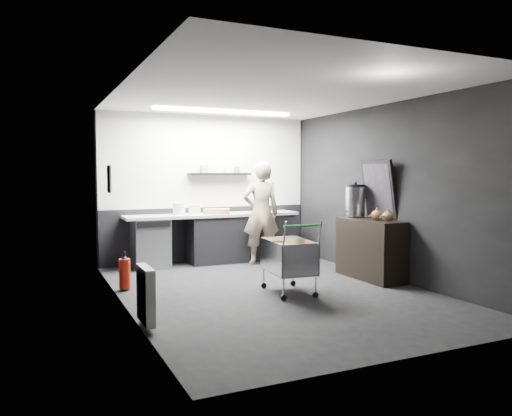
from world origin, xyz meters
name	(u,v)px	position (x,y,z in m)	size (l,w,h in m)	color
floor	(272,291)	(0.00, 0.00, 0.00)	(5.50, 5.50, 0.00)	black
ceiling	(273,94)	(0.00, 0.00, 2.70)	(5.50, 5.50, 0.00)	silver
wall_back	(207,188)	(0.00, 2.75, 1.35)	(5.50, 5.50, 0.00)	black
wall_front	(413,206)	(0.00, -2.75, 1.35)	(5.50, 5.50, 0.00)	black
wall_left	(123,197)	(-2.00, 0.00, 1.35)	(5.50, 5.50, 0.00)	black
wall_right	(389,192)	(2.00, 0.00, 1.35)	(5.50, 5.50, 0.00)	black
kitchen_wall_panel	(207,162)	(0.00, 2.73, 1.85)	(3.95, 0.02, 1.70)	silver
dado_panel	(208,234)	(0.00, 2.73, 0.50)	(3.95, 0.02, 1.00)	black
floating_shelf	(220,174)	(0.20, 2.62, 1.62)	(1.20, 0.22, 0.04)	black
wall_clock	(275,147)	(1.40, 2.72, 2.15)	(0.20, 0.20, 0.03)	white
poster	(109,179)	(-1.98, 1.30, 1.55)	(0.02, 0.30, 0.40)	silver
poster_red_band	(109,174)	(-1.98, 1.30, 1.62)	(0.01, 0.22, 0.10)	#B51A16
radiator	(146,295)	(-1.94, -0.90, 0.35)	(0.10, 0.50, 0.60)	white
ceiling_strip	(224,112)	(0.00, 1.85, 2.67)	(2.40, 0.20, 0.04)	white
prep_counter	(220,237)	(0.14, 2.42, 0.46)	(3.20, 0.61, 0.90)	black
person	(261,213)	(0.75, 1.97, 0.92)	(0.67, 0.44, 1.84)	#B8AC92
shopping_cart	(288,259)	(0.16, -0.18, 0.47)	(0.61, 0.94, 0.98)	silver
sideboard	(370,241)	(1.76, 0.15, 0.58)	(0.53, 1.23, 1.84)	black
fire_extinguisher	(125,272)	(-1.85, 0.91, 0.25)	(0.16, 0.16, 0.52)	#B51D0C
cardboard_box	(217,211)	(0.05, 2.37, 0.95)	(0.46, 0.35, 0.09)	olive
pink_tub	(179,209)	(-0.64, 2.42, 1.01)	(0.21, 0.21, 0.21)	beige
white_container	(195,210)	(-0.37, 2.37, 0.99)	(0.20, 0.16, 0.18)	white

